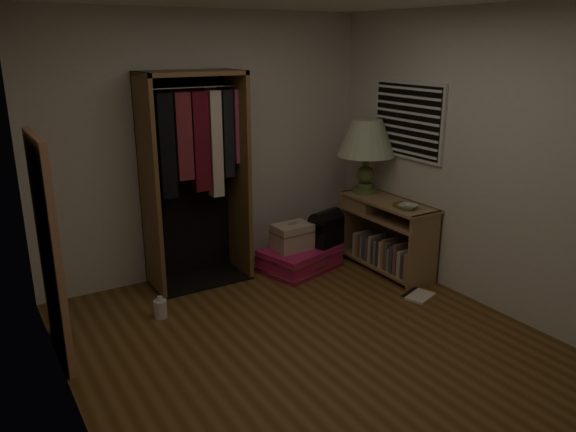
% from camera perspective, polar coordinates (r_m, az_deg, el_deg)
% --- Properties ---
extents(ground, '(4.00, 4.00, 0.00)m').
position_cam_1_polar(ground, '(4.49, 3.15, -13.55)').
color(ground, '#573918').
rests_on(ground, ground).
extents(room_walls, '(3.52, 4.02, 2.60)m').
position_cam_1_polar(room_walls, '(4.01, 4.04, 5.76)').
color(room_walls, beige).
rests_on(room_walls, ground).
extents(console_bookshelf, '(0.42, 1.12, 0.75)m').
position_cam_1_polar(console_bookshelf, '(5.93, 9.85, -1.65)').
color(console_bookshelf, olive).
rests_on(console_bookshelf, ground).
extents(open_wardrobe, '(1.00, 0.50, 2.05)m').
position_cam_1_polar(open_wardrobe, '(5.42, -9.38, 5.58)').
color(open_wardrobe, brown).
rests_on(open_wardrobe, ground).
extents(floor_mirror, '(0.06, 0.80, 1.70)m').
position_cam_1_polar(floor_mirror, '(4.43, -23.08, -3.25)').
color(floor_mirror, '#AD7854').
rests_on(floor_mirror, ground).
extents(pink_suitcase, '(0.91, 0.75, 0.24)m').
position_cam_1_polar(pink_suitcase, '(5.91, 1.19, -4.34)').
color(pink_suitcase, '#BF1752').
rests_on(pink_suitcase, ground).
extents(train_case, '(0.41, 0.29, 0.29)m').
position_cam_1_polar(train_case, '(5.79, 0.44, -2.09)').
color(train_case, tan).
rests_on(train_case, pink_suitcase).
extents(black_bag, '(0.40, 0.31, 0.38)m').
position_cam_1_polar(black_bag, '(5.91, 3.89, -1.13)').
color(black_bag, black).
rests_on(black_bag, pink_suitcase).
extents(table_lamp, '(0.77, 0.77, 0.78)m').
position_cam_1_polar(table_lamp, '(5.98, 8.00, 7.71)').
color(table_lamp, '#4B5C2C').
rests_on(table_lamp, console_bookshelf).
extents(brass_tray, '(0.32, 0.32, 0.01)m').
position_cam_1_polar(brass_tray, '(5.64, 11.81, 1.07)').
color(brass_tray, '#A0773D').
rests_on(brass_tray, console_bookshelf).
extents(ceramic_bowl, '(0.23, 0.23, 0.04)m').
position_cam_1_polar(ceramic_bowl, '(5.54, 12.09, 0.91)').
color(ceramic_bowl, '#9AB99A').
rests_on(ceramic_bowl, console_bookshelf).
extents(white_jug, '(0.13, 0.13, 0.20)m').
position_cam_1_polar(white_jug, '(5.06, -12.83, -9.15)').
color(white_jug, silver).
rests_on(white_jug, ground).
extents(floor_book, '(0.34, 0.30, 0.03)m').
position_cam_1_polar(floor_book, '(5.48, 12.97, -7.86)').
color(floor_book, beige).
rests_on(floor_book, ground).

